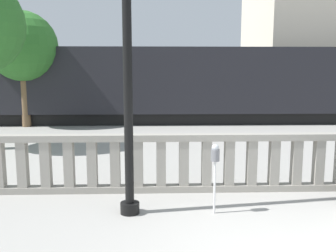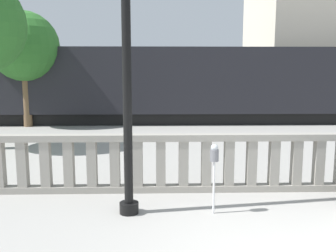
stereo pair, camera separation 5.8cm
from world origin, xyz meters
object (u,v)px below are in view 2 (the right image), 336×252
object	(u,v)px
lamppost	(126,25)
parking_meter	(214,159)
train_far	(89,79)
train_near	(220,84)
tree_left	(24,47)

from	to	relation	value
lamppost	parking_meter	world-z (taller)	lamppost
lamppost	train_far	bearing A→B (deg)	101.63
parking_meter	train_far	distance (m)	28.74
train_near	tree_left	size ratio (longest dim) A/B	5.15
train_near	tree_left	bearing A→B (deg)	-171.53
lamppost	train_far	world-z (taller)	lamppost
lamppost	train_far	size ratio (longest dim) A/B	0.27
train_far	parking_meter	bearing A→B (deg)	-75.40
parking_meter	train_far	world-z (taller)	train_far
lamppost	parking_meter	xyz separation A→B (m)	(1.53, -0.05, -2.33)
train_near	train_far	bearing A→B (deg)	120.31
parking_meter	tree_left	distance (m)	12.90
train_near	tree_left	xyz separation A→B (m)	(-8.98, -1.34, 1.69)
lamppost	train_near	size ratio (longest dim) A/B	0.23
lamppost	parking_meter	distance (m)	2.79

